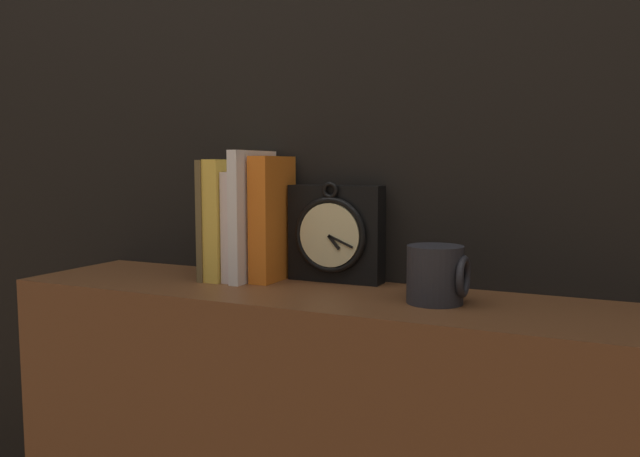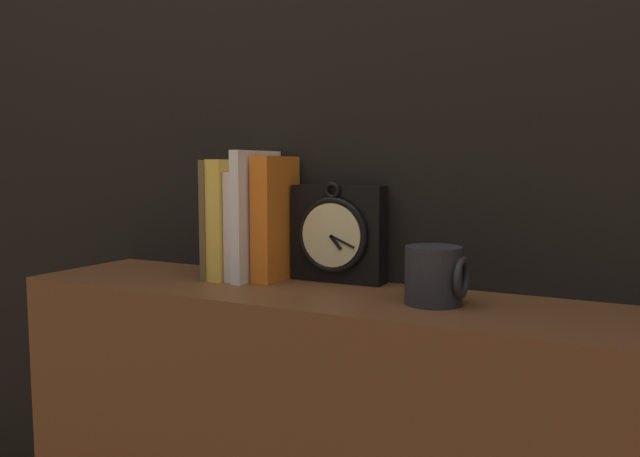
# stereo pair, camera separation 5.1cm
# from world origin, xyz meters

# --- Properties ---
(wall_back) EXTENTS (6.00, 0.05, 2.60)m
(wall_back) POSITION_xyz_m (0.00, 0.17, 1.30)
(wall_back) COLOR black
(wall_back) RESTS_ON ground_plane
(clock) EXTENTS (0.19, 0.06, 0.20)m
(clock) POSITION_xyz_m (-0.02, 0.11, 0.91)
(clock) COLOR black
(clock) RESTS_ON bookshelf
(book_slot0_brown) EXTENTS (0.01, 0.15, 0.24)m
(book_slot0_brown) POSITION_xyz_m (-0.25, 0.06, 0.93)
(book_slot0_brown) COLOR brown
(book_slot0_brown) RESTS_ON bookshelf
(book_slot1_yellow) EXTENTS (0.03, 0.15, 0.24)m
(book_slot1_yellow) POSITION_xyz_m (-0.23, 0.06, 0.93)
(book_slot1_yellow) COLOR #EBC147
(book_slot1_yellow) RESTS_ON bookshelf
(book_slot2_white) EXTENTS (0.02, 0.14, 0.21)m
(book_slot2_white) POSITION_xyz_m (-0.20, 0.06, 0.92)
(book_slot2_white) COLOR white
(book_slot2_white) RESTS_ON bookshelf
(book_slot3_white) EXTENTS (0.02, 0.15, 0.26)m
(book_slot3_white) POSITION_xyz_m (-0.17, 0.06, 0.94)
(book_slot3_white) COLOR silver
(book_slot3_white) RESTS_ON bookshelf
(book_slot4_orange) EXTENTS (0.04, 0.12, 0.24)m
(book_slot4_orange) POSITION_xyz_m (-0.14, 0.07, 0.94)
(book_slot4_orange) COLOR orange
(book_slot4_orange) RESTS_ON bookshelf
(mug) EXTENTS (0.10, 0.09, 0.10)m
(mug) POSITION_xyz_m (0.21, -0.00, 0.86)
(mug) COLOR #232328
(mug) RESTS_ON bookshelf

